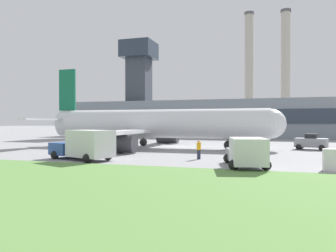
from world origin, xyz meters
TOP-DOWN VIEW (x-y plane):
  - ground_plane at (0.00, 0.00)m, footprint 400.00×400.00m
  - terminal_building at (-1.56, 30.98)m, footprint 61.33×13.33m
  - smokestack_left at (5.39, 61.50)m, footprint 2.83×2.83m
  - smokestack_right at (15.70, 61.77)m, footprint 2.92×2.92m
  - airplane at (-2.20, -1.96)m, footprint 29.83×28.57m
  - pushback_tug at (15.76, 0.64)m, footprint 3.70×2.80m
  - baggage_truck at (9.77, -16.39)m, footprint 3.49×5.76m
  - fuel_truck at (-3.09, -15.84)m, footprint 6.41×4.17m
  - ground_crew_person at (5.66, -12.48)m, footprint 0.43×0.43m
  - utility_cabinet at (14.99, -16.39)m, footprint 0.92×0.55m

SIDE VIEW (x-z plane):
  - ground_plane at x=0.00m, z-range 0.00..0.00m
  - utility_cabinet at x=14.99m, z-range 0.00..1.39m
  - pushback_tug at x=15.76m, z-range -0.10..1.67m
  - ground_crew_person at x=5.66m, z-range 0.02..1.63m
  - baggage_truck at x=9.77m, z-range 0.00..2.04m
  - fuel_truck at x=-3.09m, z-range -0.02..2.43m
  - airplane at x=-2.20m, z-range -2.21..7.82m
  - terminal_building at x=-1.56m, z-range -6.23..15.34m
  - smokestack_right at x=15.70m, z-range 0.12..35.87m
  - smokestack_left at x=5.39m, z-range 0.12..36.03m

